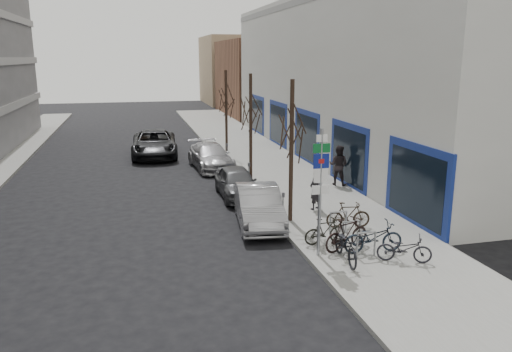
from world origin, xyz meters
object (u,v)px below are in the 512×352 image
meter_mid (249,173)px  parked_car_back (211,156)px  highway_sign_pole (320,185)px  bike_rack (351,230)px  lane_car (154,144)px  parked_car_mid (237,182)px  tree_mid (251,102)px  bike_near_right (347,234)px  tree_far (226,93)px  bike_far_curb (404,246)px  pedestrian_far (338,165)px  bike_mid_inner (325,231)px  parked_car_front (258,206)px  tree_near (292,118)px  bike_mid_curb (373,235)px  meter_back (227,152)px  pedestrian_near (315,190)px  meter_front (283,206)px  bike_near_left (346,243)px  bike_far_inner (348,215)px

meter_mid → parked_car_back: 5.57m
highway_sign_pole → bike_rack: 2.36m
lane_car → parked_car_mid: bearing=-70.7°
tree_mid → bike_near_right: tree_mid is taller
bike_rack → tree_far: tree_far is taller
bike_far_curb → pedestrian_far: (1.81, 9.34, 0.49)m
bike_mid_inner → parked_car_front: size_ratio=0.34×
tree_near → bike_far_curb: bearing=-65.3°
bike_mid_curb → bike_near_right: bearing=64.5°
bike_mid_inner → parked_car_front: parked_car_front is taller
bike_near_right → parked_car_back: (-2.27, 13.81, 0.00)m
meter_back → bike_mid_curb: (2.02, -14.23, -0.17)m
highway_sign_pole → parked_car_back: bearing=95.0°
bike_near_right → parked_car_back: bearing=-10.4°
parked_car_front → pedestrian_near: 2.78m
bike_rack → lane_car: size_ratio=0.38×
meter_front → bike_mid_inner: bearing=-69.1°
tree_near → pedestrian_far: bearing=49.7°
bike_near_left → bike_far_curb: (1.70, -0.49, -0.09)m
highway_sign_pole → meter_back: bearing=91.0°
bike_rack → bike_mid_curb: 0.92m
bike_far_inner → parked_car_mid: 6.33m
tree_far → bike_mid_curb: bearing=-84.6°
highway_sign_pole → lane_car: bearing=102.7°
pedestrian_far → bike_rack: bearing=109.3°
bike_far_inner → pedestrian_far: 6.40m
meter_mid → meter_back: 5.50m
tree_near → pedestrian_far: tree_near is taller
bike_mid_curb → pedestrian_near: 4.85m
pedestrian_far → bike_mid_curb: bearing=113.5°
bike_near_left → parked_car_back: 14.77m
bike_rack → bike_far_inner: (0.59, 1.57, -0.01)m
meter_back → parked_car_back: size_ratio=0.26×
bike_far_inner → bike_mid_inner: bearing=142.4°
tree_mid → tree_far: (0.00, 6.50, 0.00)m
tree_near → bike_far_inner: (1.79, -1.33, -3.46)m
tree_mid → bike_far_curb: 11.88m
tree_near → meter_mid: bearing=95.1°
pedestrian_far → meter_mid: bearing=35.1°
parked_car_back → meter_mid: bearing=-84.5°
meter_front → bike_near_left: (0.89, -3.67, -0.17)m
tree_near → meter_front: bearing=-132.0°
meter_front → bike_far_curb: (2.60, -4.16, -0.26)m
bike_near_left → parked_car_front: bearing=115.3°
parked_car_mid → parked_car_front: bearing=-89.6°
tree_near → bike_far_curb: 6.19m
bike_near_left → bike_mid_inner: bike_near_left is taller
meter_back → lane_car: lane_car is taller
bike_far_curb → bike_rack: bearing=53.0°
tree_far → bike_mid_inner: bearing=-88.6°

